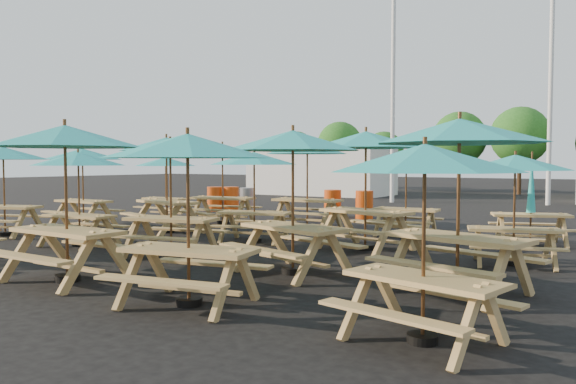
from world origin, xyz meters
The scene contains 32 objects.
ground centered at (0.00, 0.00, 0.00)m, with size 120.00×120.00×0.00m, color black.
picnic_unit_1 centered at (-5.95, -2.73, 2.00)m, with size 2.81×2.81×2.30m.
picnic_unit_2 centered at (-6.00, -0.28, 2.01)m, with size 2.26×2.26×2.31m.
picnic_unit_3 centered at (-5.58, 2.70, 1.81)m, with size 2.04×2.04×2.07m.
picnic_unit_5 centered at (-2.79, -2.89, 1.85)m, with size 2.23×2.23×2.13m.
picnic_unit_6 centered at (-2.84, -0.07, 2.24)m, with size 3.08×3.08×2.57m.
picnic_unit_7 centered at (-2.96, 2.45, 2.14)m, with size 2.76×2.76×2.45m.
picnic_unit_8 centered at (0.22, -5.44, 2.17)m, with size 2.45×2.45×2.49m.
picnic_unit_9 centered at (-0.06, -2.83, 2.03)m, with size 2.69×2.69×2.33m.
picnic_unit_10 centered at (0.17, -0.27, 1.87)m, with size 2.56×2.56×2.15m.
picnic_unit_11 centered at (-0.19, 2.84, 2.18)m, with size 2.51×2.51×2.50m.
picnic_unit_12 centered at (2.87, -5.56, 1.98)m, with size 2.55×2.55×2.27m.
picnic_unit_13 centered at (2.93, -3.04, 2.12)m, with size 2.90×2.90×2.44m.
picnic_unit_14 centered at (2.89, 0.02, 2.24)m, with size 3.03×3.03×2.57m.
picnic_unit_15 centered at (2.81, 2.72, 1.83)m, with size 2.18×2.18×2.10m.
picnic_unit_16 centered at (5.98, -5.43, 1.82)m, with size 2.42×2.42×2.09m.
picnic_unit_17 centered at (5.69, -3.05, 2.20)m, with size 2.96×2.96×2.52m.
picnic_unit_18 centered at (5.94, -0.23, 1.78)m, with size 2.47×2.47×2.04m.
picnic_unit_19 centered at (5.79, 2.69, 0.87)m, with size 2.05×1.92×2.12m.
waste_bin_0 centered at (-6.06, 5.84, 0.47)m, with size 0.58×0.58×0.94m, color #C93F0B.
waste_bin_1 centered at (-5.52, 6.19, 0.47)m, with size 0.58×0.58×0.94m, color #C93F0B.
waste_bin_2 centered at (-4.48, 5.82, 0.47)m, with size 0.58×0.58×0.94m, color gray.
waste_bin_3 centered at (-1.06, 6.11, 0.47)m, with size 0.58×0.58×0.94m, color #C93F0B.
waste_bin_4 centered at (0.12, 6.13, 0.47)m, with size 0.58×0.58×0.94m, color #C93F0B.
mast_0 centered at (-2.00, 14.00, 6.00)m, with size 0.20×0.20×12.00m, color silver.
mast_1 centered at (4.50, 16.00, 6.00)m, with size 0.20×0.20×12.00m, color silver.
event_tent_0 centered at (-8.00, 18.00, 1.40)m, with size 8.00×4.00×2.80m, color silver.
tree_0 centered at (-14.07, 25.25, 2.83)m, with size 2.80×2.80×4.24m.
tree_1 centered at (-9.74, 23.90, 3.15)m, with size 3.11×3.11×4.72m.
tree_2 centered at (-6.39, 23.65, 2.62)m, with size 2.59×2.59×3.93m.
tree_3 centered at (-1.75, 24.72, 3.41)m, with size 3.36×3.36×5.09m.
tree_4 centered at (1.90, 24.26, 3.46)m, with size 3.41×3.41×5.17m.
Camera 1 is at (7.83, -11.05, 1.88)m, focal length 35.00 mm.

